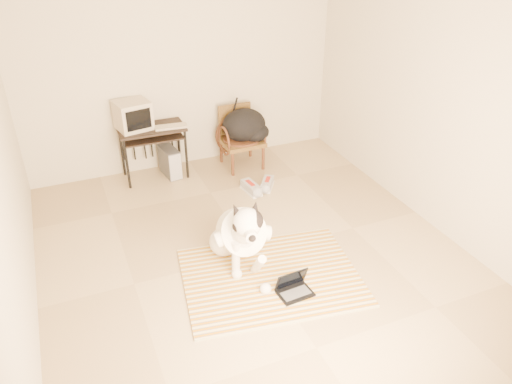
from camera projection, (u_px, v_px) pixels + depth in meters
floor at (252, 254)px, 4.96m from camera, size 4.50×4.50×0.00m
wall_back at (181, 62)px, 6.08m from camera, size 4.50×0.00×4.50m
wall_front at (423, 289)px, 2.49m from camera, size 4.50×0.00×4.50m
wall_right at (437, 98)px, 4.96m from camera, size 0.00×4.50×4.50m
rug at (271, 277)px, 4.64m from camera, size 1.77×1.46×0.02m
dog at (241, 234)px, 4.69m from camera, size 0.55×1.16×0.83m
laptop at (294, 287)px, 4.42m from camera, size 0.32×0.24×0.21m
computer_desk at (152, 135)px, 6.09m from camera, size 0.81×0.46×0.67m
crt_monitor at (133, 115)px, 5.94m from camera, size 0.45×0.43×0.34m
desk_keyboard at (171, 127)px, 6.05m from camera, size 0.40×0.18×0.03m
pc_tower at (170, 162)px, 6.33m from camera, size 0.22×0.41×0.37m
rattan_chair at (240, 137)px, 6.49m from camera, size 0.52×0.50×0.78m
backpack at (246, 126)px, 6.39m from camera, size 0.59×0.48×0.42m
sneaker_left at (251, 188)px, 6.01m from camera, size 0.18×0.34×0.12m
sneaker_right at (267, 184)px, 6.10m from camera, size 0.27×0.32×0.11m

